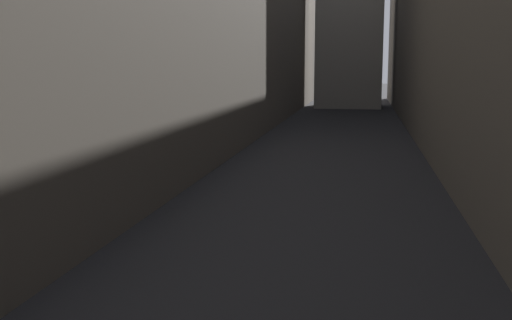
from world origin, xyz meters
TOP-DOWN VIEW (x-y plane):
  - ground_plane at (0.00, 48.00)m, footprint 264.00×264.00m

SIDE VIEW (x-z plane):
  - ground_plane at x=0.00m, z-range 0.00..0.00m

